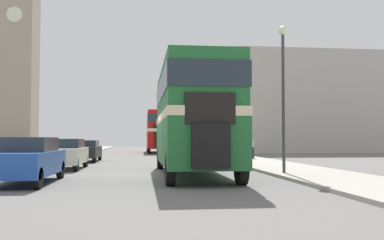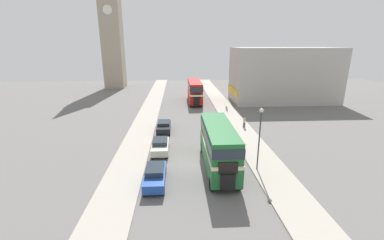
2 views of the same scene
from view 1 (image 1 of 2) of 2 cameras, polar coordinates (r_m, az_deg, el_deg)
ground_plane at (r=18.04m, az=-6.49°, el=-7.15°), size 120.00×120.00×0.00m
sidewalk_right at (r=19.28m, az=14.15°, el=-6.61°), size 3.50×120.00×0.12m
double_decker_bus at (r=17.24m, az=0.01°, el=1.00°), size 2.55×9.59×4.24m
bus_distant at (r=45.66m, az=-4.49°, el=-1.17°), size 2.44×10.28×4.26m
car_parked_near at (r=15.06m, az=-21.11°, el=-4.94°), size 1.70×4.37×1.51m
car_parked_mid at (r=21.46m, az=-16.64°, el=-4.29°), size 1.77×4.11×1.46m
car_parked_far at (r=28.33m, az=-14.09°, el=-3.94°), size 1.78×4.21×1.36m
pedestrian_walking at (r=29.60m, az=8.00°, el=-3.38°), size 0.32×0.32×1.57m
bicycle_on_pavement at (r=38.73m, az=3.50°, el=-3.96°), size 0.05×1.76×0.78m
street_lamp at (r=17.53m, az=12.06°, el=5.72°), size 0.36×0.36×5.86m
church_tower at (r=69.40m, az=-22.05°, el=11.22°), size 5.14×5.14×34.69m
shop_building_block at (r=49.84m, az=16.56°, el=2.02°), size 20.47×9.39×10.64m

